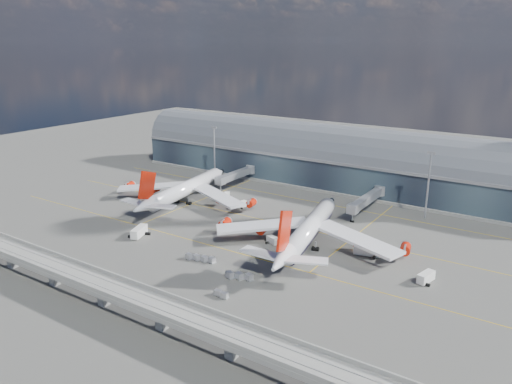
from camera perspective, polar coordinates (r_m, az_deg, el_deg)
The scene contains 19 objects.
ground at distance 171.33m, azimuth -2.79°, elevation -5.12°, with size 500.00×500.00×0.00m, color #474744.
taxi_lines at distance 188.40m, azimuth 1.18°, elevation -3.02°, with size 200.00×80.12×0.01m.
terminal at distance 232.49m, azimuth 8.58°, elevation 3.58°, with size 200.00×30.00×28.00m.
guideway at distance 132.89m, azimuth -17.15°, elevation -10.23°, with size 220.00×8.50×7.20m.
floodlight_mast_left at distance 238.32m, azimuth -4.78°, elevation 4.60°, with size 3.00×0.70×25.70m.
floodlight_mast_right at distance 194.83m, azimuth 19.09°, elevation 0.92°, with size 3.00×0.70×25.70m.
airliner_left at distance 206.83m, azimuth -8.22°, elevation 0.31°, with size 62.22×65.47×19.97m.
airliner_right at distance 162.16m, azimuth 5.97°, elevation -4.41°, with size 63.61×66.57×21.26m.
jet_bridge_left at distance 230.22m, azimuth -2.12°, elevation 2.05°, with size 4.40×28.00×7.25m.
jet_bridge_right at distance 199.59m, azimuth 12.69°, elevation -0.72°, with size 4.40×32.00×7.25m.
service_truck_0 at distance 175.22m, azimuth -13.22°, elevation -4.45°, with size 5.21×8.45×3.33m.
service_truck_1 at distance 164.86m, azimuth 1.93°, elevation -5.53°, with size 4.86×3.47×2.57m.
service_truck_2 at distance 159.83m, azimuth 12.60°, elevation -6.60°, with size 8.56×4.23×2.98m.
service_truck_3 at distance 147.54m, azimuth 18.85°, elevation -9.22°, with size 3.75×6.48×2.95m.
service_truck_4 at distance 199.77m, azimuth -1.65°, elevation -1.44°, with size 3.07×4.89×2.63m.
service_truck_5 at distance 210.34m, azimuth -3.39°, elevation -0.50°, with size 4.59×5.92×2.70m.
cargo_train_0 at distance 141.87m, azimuth -1.92°, elevation -9.58°, with size 8.35×4.30×1.84m.
cargo_train_1 at distance 153.67m, azimuth -6.38°, elevation -7.54°, with size 10.24×3.85×1.69m.
cargo_train_2 at distance 133.19m, azimuth -4.01°, elevation -11.56°, with size 4.70×2.00×1.55m.
Camera 1 is at (94.20, -127.88, 64.24)m, focal length 35.00 mm.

